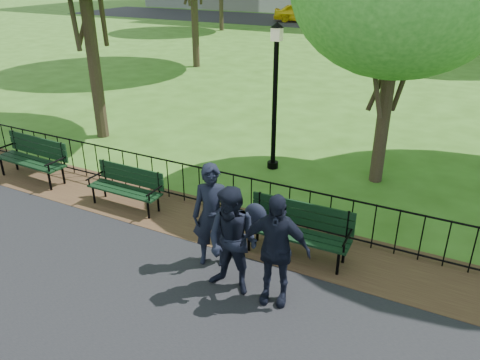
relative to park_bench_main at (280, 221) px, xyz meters
The scene contains 13 objects.
ground 1.36m from the park_bench_main, 108.44° to the right, with size 120.00×120.00×0.00m, color #325817.
dirt_strip 0.82m from the park_bench_main, 136.22° to the left, with size 60.00×1.60×0.01m, color #382117.
far_street 33.87m from the park_bench_main, 90.64° to the left, with size 70.00×9.00×0.01m, color black.
iron_fence 0.95m from the park_bench_main, 113.71° to the left, with size 24.06×0.06×1.00m.
park_bench_main is the anchor object (origin of this frame).
park_bench_left_a 3.51m from the park_bench_main, behind, with size 1.65×0.51×0.93m.
park_bench_left_b 6.35m from the park_bench_main, behind, with size 1.93×0.66×1.08m.
lamppost 3.98m from the park_bench_main, 115.46° to the left, with size 0.31×0.31×3.49m.
person_left 1.22m from the park_bench_main, 138.27° to the right, with size 0.66×0.43×1.80m, color black.
person_mid 1.34m from the park_bench_main, 100.45° to the right, with size 0.85×0.44×1.75m, color black.
person_right 1.31m from the park_bench_main, 71.32° to the right, with size 1.04×0.43×1.78m, color black.
taxi 35.29m from the park_bench_main, 110.17° to the left, with size 1.75×4.36×1.49m, color yellow.
sedan_silver 32.20m from the park_bench_main, 96.96° to the left, with size 1.57×4.49×1.48m, color #95989C.
Camera 1 is at (2.96, -5.38, 4.68)m, focal length 35.00 mm.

